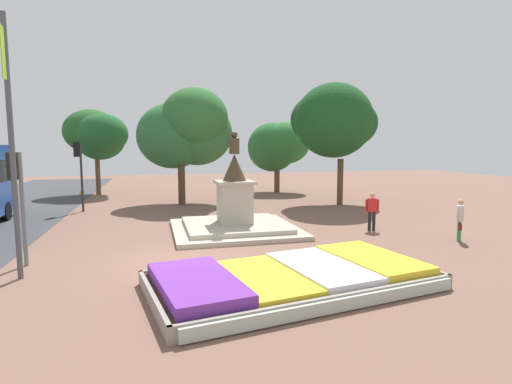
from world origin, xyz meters
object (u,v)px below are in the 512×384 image
at_px(traffic_light_far_corner, 79,164).
at_px(pedestrian_with_handbag, 460,218).
at_px(flower_planter, 292,278).
at_px(pedestrian_near_planter, 372,209).
at_px(statue_monument, 235,214).
at_px(traffic_light_mid_block, 17,187).
at_px(banner_pole, 11,142).

bearing_deg(traffic_light_far_corner, pedestrian_with_handbag, -36.25).
xyz_separation_m(flower_planter, pedestrian_near_planter, (5.58, 5.65, 0.69)).
bearing_deg(traffic_light_far_corner, statue_monument, -44.76).
xyz_separation_m(flower_planter, statue_monument, (-0.05, 6.99, 0.48)).
bearing_deg(traffic_light_mid_block, banner_pole, -76.15).
relative_size(flower_planter, banner_pole, 1.10).
distance_m(flower_planter, pedestrian_with_handbag, 8.37).
relative_size(statue_monument, pedestrian_with_handbag, 3.24).
distance_m(banner_pole, pedestrian_with_handbag, 14.86).
bearing_deg(banner_pole, traffic_light_far_corner, 91.57).
relative_size(traffic_light_mid_block, traffic_light_far_corner, 0.89).
xyz_separation_m(statue_monument, banner_pole, (-6.79, -4.53, 2.94)).
bearing_deg(pedestrian_near_planter, statue_monument, 166.68).
height_order(traffic_light_mid_block, traffic_light_far_corner, traffic_light_far_corner).
bearing_deg(traffic_light_mid_block, flower_planter, -27.62).
bearing_deg(statue_monument, banner_pole, -146.29).
xyz_separation_m(traffic_light_mid_block, traffic_light_far_corner, (0.00, 10.29, 0.23)).
xyz_separation_m(traffic_light_mid_block, pedestrian_with_handbag, (14.90, -0.63, -1.49)).
bearing_deg(flower_planter, pedestrian_with_handbag, 21.91).
distance_m(traffic_light_mid_block, traffic_light_far_corner, 10.29).
distance_m(banner_pole, pedestrian_near_planter, 13.11).
height_order(flower_planter, pedestrian_with_handbag, pedestrian_with_handbag).
bearing_deg(pedestrian_with_handbag, statue_monument, 153.56).
height_order(traffic_light_mid_block, banner_pole, banner_pole).
xyz_separation_m(traffic_light_far_corner, pedestrian_near_planter, (12.74, -8.38, -1.67)).
xyz_separation_m(statue_monument, pedestrian_with_handbag, (7.79, -3.87, 0.16)).
bearing_deg(banner_pole, pedestrian_near_planter, 14.45).
height_order(banner_pole, pedestrian_with_handbag, banner_pole).
distance_m(flower_planter, traffic_light_far_corner, 15.93).
bearing_deg(banner_pole, traffic_light_mid_block, 103.85).
relative_size(traffic_light_mid_block, pedestrian_with_handbag, 2.14).
relative_size(traffic_light_far_corner, pedestrian_near_planter, 2.34).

